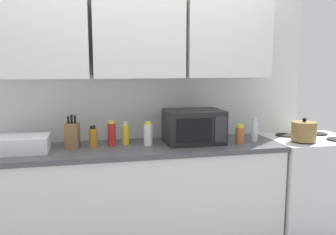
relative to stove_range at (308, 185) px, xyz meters
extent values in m
cube|color=silver|center=(-1.55, 0.35, 0.85)|extent=(3.20, 0.06, 2.60)
cube|color=white|center=(-2.31, 0.16, 1.37)|extent=(0.74, 0.33, 0.75)
cube|color=white|center=(-1.55, 0.16, 1.37)|extent=(0.74, 0.33, 0.75)
cube|color=white|center=(-0.78, 0.16, 1.37)|extent=(0.74, 0.33, 0.75)
cube|color=white|center=(-1.55, 0.02, -0.02)|extent=(2.30, 0.60, 0.86)
cube|color=#4C4C51|center=(-1.55, 0.02, 0.43)|extent=(2.33, 0.63, 0.04)
cube|color=silver|center=(0.00, 0.00, 0.00)|extent=(0.76, 0.64, 0.90)
cylinder|color=black|center=(-0.17, -0.14, 0.45)|extent=(0.18, 0.18, 0.01)
cylinder|color=black|center=(-0.17, 0.14, 0.45)|extent=(0.18, 0.18, 0.01)
cylinder|color=black|center=(0.17, 0.14, 0.45)|extent=(0.18, 0.18, 0.01)
cylinder|color=olive|center=(-0.17, -0.14, 0.54)|extent=(0.21, 0.21, 0.16)
sphere|color=black|center=(-0.17, -0.14, 0.64)|extent=(0.04, 0.04, 0.04)
cube|color=black|center=(-1.10, 0.05, 0.59)|extent=(0.48, 0.36, 0.28)
cube|color=black|center=(-1.15, -0.14, 0.59)|extent=(0.29, 0.01, 0.18)
cube|color=#2D2D33|center=(-0.92, -0.13, 0.59)|extent=(0.10, 0.01, 0.21)
cube|color=silver|center=(-2.46, 0.02, 0.51)|extent=(0.38, 0.30, 0.12)
cube|color=brown|center=(-2.10, 0.06, 0.55)|extent=(0.12, 0.13, 0.20)
cylinder|color=black|center=(-2.12, 0.05, 0.68)|extent=(0.02, 0.02, 0.06)
cylinder|color=black|center=(-2.10, 0.05, 0.68)|extent=(0.02, 0.02, 0.07)
cylinder|color=black|center=(-2.07, 0.05, 0.68)|extent=(0.02, 0.02, 0.06)
cylinder|color=#AD701E|center=(-1.93, 0.05, 0.52)|extent=(0.07, 0.07, 0.15)
cylinder|color=black|center=(-1.93, 0.05, 0.61)|extent=(0.04, 0.04, 0.02)
cylinder|color=silver|center=(-0.57, -0.02, 0.54)|extent=(0.06, 0.06, 0.18)
cylinder|color=silver|center=(-0.57, -0.02, 0.64)|extent=(0.04, 0.04, 0.03)
cylinder|color=white|center=(-1.49, 0.03, 0.53)|extent=(0.07, 0.07, 0.17)
cylinder|color=yellow|center=(-1.49, 0.03, 0.63)|extent=(0.05, 0.05, 0.03)
cylinder|color=gold|center=(-1.67, 0.10, 0.53)|extent=(0.06, 0.06, 0.17)
cylinder|color=silver|center=(-1.67, 0.10, 0.63)|extent=(0.04, 0.04, 0.02)
cylinder|color=#BC6638|center=(-0.72, -0.07, 0.52)|extent=(0.07, 0.07, 0.14)
cylinder|color=yellow|center=(-0.72, -0.07, 0.60)|extent=(0.06, 0.06, 0.03)
cylinder|color=red|center=(-1.78, 0.09, 0.54)|extent=(0.07, 0.07, 0.18)
cylinder|color=yellow|center=(-1.78, 0.09, 0.64)|extent=(0.05, 0.05, 0.02)
camera|label=1|loc=(-1.94, -2.74, 1.09)|focal=37.13mm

